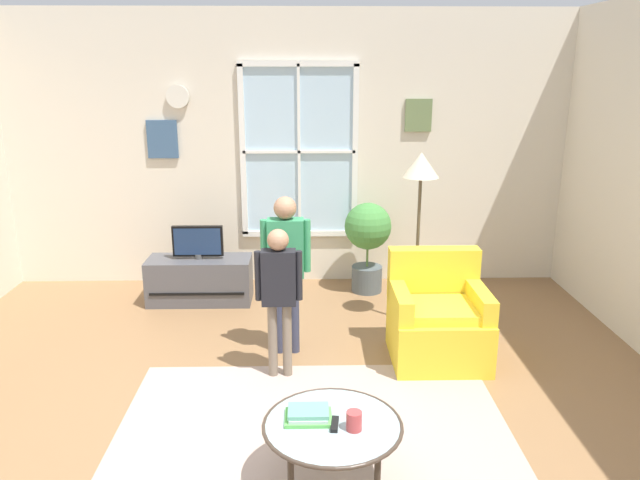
% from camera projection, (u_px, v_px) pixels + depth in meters
% --- Properties ---
extents(ground_plane, '(6.61, 6.68, 0.02)m').
position_uv_depth(ground_plane, '(277.00, 436.00, 4.00)').
color(ground_plane, olive).
extents(back_wall, '(6.01, 0.17, 2.92)m').
position_uv_depth(back_wall, '(287.00, 150.00, 6.57)').
color(back_wall, beige).
rests_on(back_wall, ground_plane).
extents(area_rug, '(2.62, 1.99, 0.01)m').
position_uv_depth(area_rug, '(314.00, 438.00, 3.96)').
color(area_rug, tan).
rests_on(area_rug, ground_plane).
extents(tv_stand, '(1.05, 0.44, 0.46)m').
position_uv_depth(tv_stand, '(200.00, 280.00, 6.21)').
color(tv_stand, '#4C4C51').
rests_on(tv_stand, ground_plane).
extents(television, '(0.51, 0.08, 0.34)m').
position_uv_depth(television, '(198.00, 242.00, 6.10)').
color(television, '#4C4C4C').
rests_on(television, tv_stand).
extents(armchair, '(0.76, 0.74, 0.87)m').
position_uv_depth(armchair, '(438.00, 321.00, 4.99)').
color(armchair, yellow).
rests_on(armchair, ground_plane).
extents(coffee_table, '(0.80, 0.80, 0.41)m').
position_uv_depth(coffee_table, '(333.00, 427.00, 3.41)').
color(coffee_table, '#99B2B7').
rests_on(coffee_table, ground_plane).
extents(book_stack, '(0.27, 0.19, 0.06)m').
position_uv_depth(book_stack, '(308.00, 415.00, 3.44)').
color(book_stack, '#5DBC52').
rests_on(book_stack, coffee_table).
extents(cup, '(0.09, 0.09, 0.11)m').
position_uv_depth(cup, '(354.00, 421.00, 3.33)').
color(cup, '#BF3F3F').
rests_on(cup, coffee_table).
extents(remote_near_books, '(0.06, 0.14, 0.02)m').
position_uv_depth(remote_near_books, '(335.00, 424.00, 3.38)').
color(remote_near_books, black).
rests_on(remote_near_books, coffee_table).
extents(person_green_shirt, '(0.41, 0.18, 1.35)m').
position_uv_depth(person_green_shirt, '(286.00, 257.00, 4.94)').
color(person_green_shirt, '#333851').
rests_on(person_green_shirt, ground_plane).
extents(person_black_shirt, '(0.36, 0.16, 1.19)m').
position_uv_depth(person_black_shirt, '(279.00, 286.00, 4.57)').
color(person_black_shirt, '#726656').
rests_on(person_black_shirt, ground_plane).
extents(potted_plant_by_window, '(0.49, 0.49, 0.97)m').
position_uv_depth(potted_plant_by_window, '(368.00, 237.00, 6.40)').
color(potted_plant_by_window, '#4C565B').
rests_on(potted_plant_by_window, ground_plane).
extents(floor_lamp, '(0.32, 0.32, 1.61)m').
position_uv_depth(floor_lamp, '(420.00, 182.00, 5.38)').
color(floor_lamp, black).
rests_on(floor_lamp, ground_plane).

